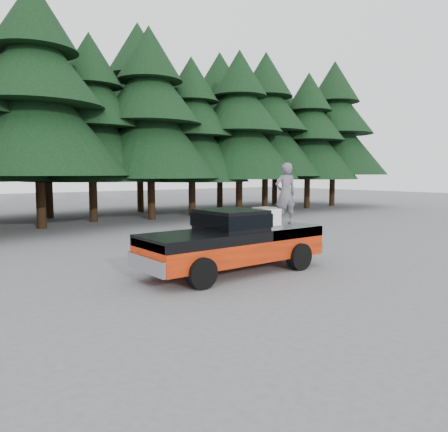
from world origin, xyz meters
TOP-DOWN VIEW (x-y plane):
  - ground at (0.00, 0.00)m, footprint 120.00×120.00m
  - pickup_truck at (0.60, -0.18)m, footprint 6.00×2.04m
  - truck_cab at (0.50, -0.18)m, footprint 1.66×1.90m
  - air_compressor at (1.67, -0.41)m, footprint 0.82×0.69m
  - man_on_bed at (2.72, -0.27)m, footprint 0.84×0.67m
  - parked_car at (5.15, 4.17)m, footprint 4.65×5.07m
  - treeline at (0.42, 17.20)m, footprint 60.15×16.05m

SIDE VIEW (x-z plane):
  - ground at x=0.00m, z-range 0.00..0.00m
  - pickup_truck at x=0.60m, z-range 0.00..1.33m
  - parked_car at x=5.15m, z-range 0.00..1.43m
  - air_compressor at x=1.67m, z-range 1.33..1.88m
  - truck_cab at x=0.50m, z-range 1.33..1.92m
  - man_on_bed at x=2.72m, z-range 1.33..3.34m
  - treeline at x=0.42m, z-range -1.03..16.47m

